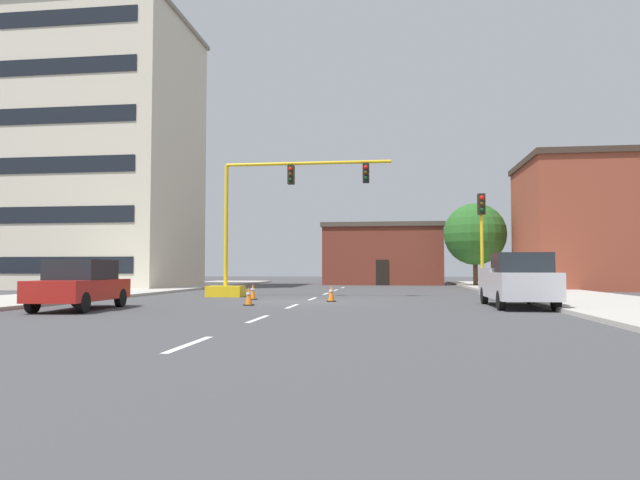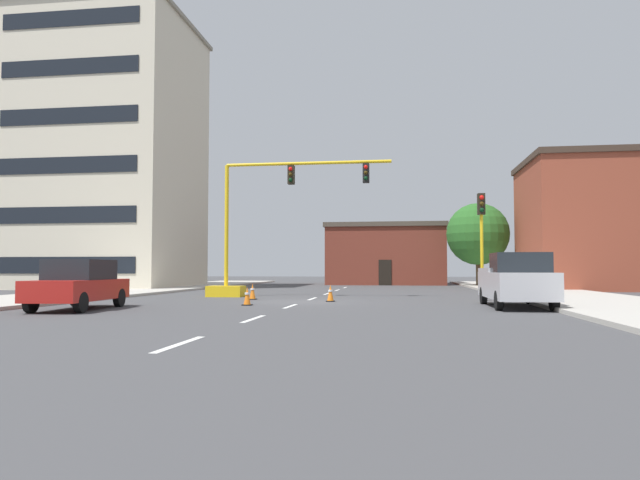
# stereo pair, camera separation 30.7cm
# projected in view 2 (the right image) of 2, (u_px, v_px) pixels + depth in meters

# --- Properties ---
(ground_plane) EXTENTS (160.00, 160.00, 0.00)m
(ground_plane) POSITION_uv_depth(u_px,v_px,m) (303.00, 302.00, 24.61)
(ground_plane) COLOR #424244
(sidewalk_left) EXTENTS (6.00, 56.00, 0.14)m
(sidewalk_left) POSITION_uv_depth(u_px,v_px,m) (125.00, 291.00, 34.21)
(sidewalk_left) COLOR #B2ADA3
(sidewalk_left) RESTS_ON ground_plane
(sidewalk_right) EXTENTS (6.00, 56.00, 0.14)m
(sidewalk_right) POSITION_uv_depth(u_px,v_px,m) (551.00, 294.00, 30.85)
(sidewalk_right) COLOR #B2ADA3
(sidewalk_right) RESTS_ON ground_plane
(lane_stripe_seg_0) EXTENTS (0.16, 2.40, 0.01)m
(lane_stripe_seg_0) POSITION_uv_depth(u_px,v_px,m) (180.00, 344.00, 10.77)
(lane_stripe_seg_0) COLOR silver
(lane_stripe_seg_0) RESTS_ON ground_plane
(lane_stripe_seg_1) EXTENTS (0.16, 2.40, 0.01)m
(lane_stripe_seg_1) POSITION_uv_depth(u_px,v_px,m) (254.00, 319.00, 16.21)
(lane_stripe_seg_1) COLOR silver
(lane_stripe_seg_1) RESTS_ON ground_plane
(lane_stripe_seg_2) EXTENTS (0.16, 2.40, 0.01)m
(lane_stripe_seg_2) POSITION_uv_depth(u_px,v_px,m) (290.00, 306.00, 21.65)
(lane_stripe_seg_2) COLOR silver
(lane_stripe_seg_2) RESTS_ON ground_plane
(lane_stripe_seg_3) EXTENTS (0.16, 2.40, 0.01)m
(lane_stripe_seg_3) POSITION_uv_depth(u_px,v_px,m) (312.00, 299.00, 27.09)
(lane_stripe_seg_3) COLOR silver
(lane_stripe_seg_3) RESTS_ON ground_plane
(lane_stripe_seg_4) EXTENTS (0.16, 2.40, 0.01)m
(lane_stripe_seg_4) POSITION_uv_depth(u_px,v_px,m) (327.00, 294.00, 32.53)
(lane_stripe_seg_4) COLOR silver
(lane_stripe_seg_4) RESTS_ON ground_plane
(lane_stripe_seg_5) EXTENTS (0.16, 2.40, 0.01)m
(lane_stripe_seg_5) POSITION_uv_depth(u_px,v_px,m) (337.00, 290.00, 37.97)
(lane_stripe_seg_5) COLOR silver
(lane_stripe_seg_5) RESTS_ON ground_plane
(lane_stripe_seg_6) EXTENTS (0.16, 2.40, 0.01)m
(lane_stripe_seg_6) POSITION_uv_depth(u_px,v_px,m) (345.00, 287.00, 43.41)
(lane_stripe_seg_6) COLOR silver
(lane_stripe_seg_6) RESTS_ON ground_plane
(building_tall_left) EXTENTS (12.42, 11.27, 20.22)m
(building_tall_left) POSITION_uv_depth(u_px,v_px,m) (109.00, 154.00, 43.40)
(building_tall_left) COLOR beige
(building_tall_left) RESTS_ON ground_plane
(building_brick_center) EXTENTS (10.75, 9.03, 5.49)m
(building_brick_center) POSITION_uv_depth(u_px,v_px,m) (386.00, 254.00, 53.40)
(building_brick_center) COLOR brown
(building_brick_center) RESTS_ON ground_plane
(building_row_right) EXTENTS (13.71, 9.01, 9.03)m
(building_row_right) POSITION_uv_depth(u_px,v_px,m) (629.00, 223.00, 38.93)
(building_row_right) COLOR brown
(building_row_right) RESTS_ON ground_plane
(traffic_signal_gantry) EXTENTS (9.32, 1.20, 6.83)m
(traffic_signal_gantry) POSITION_uv_depth(u_px,v_px,m) (249.00, 252.00, 29.06)
(traffic_signal_gantry) COLOR yellow
(traffic_signal_gantry) RESTS_ON ground_plane
(traffic_light_pole_right) EXTENTS (0.32, 0.47, 4.80)m
(traffic_light_pole_right) POSITION_uv_depth(u_px,v_px,m) (481.00, 222.00, 25.61)
(traffic_light_pole_right) COLOR yellow
(traffic_light_pole_right) RESTS_ON ground_plane
(tree_right_far) EXTENTS (4.84, 4.84, 6.56)m
(tree_right_far) POSITION_uv_depth(u_px,v_px,m) (478.00, 234.00, 44.70)
(tree_right_far) COLOR #4C3823
(tree_right_far) RESTS_ON ground_plane
(pickup_truck_silver) EXTENTS (2.03, 5.41, 1.99)m
(pickup_truck_silver) POSITION_uv_depth(u_px,v_px,m) (516.00, 281.00, 21.08)
(pickup_truck_silver) COLOR #BCBCC1
(pickup_truck_silver) RESTS_ON ground_plane
(sedan_red_near_left) EXTENTS (2.22, 4.64, 1.74)m
(sedan_red_near_left) POSITION_uv_depth(u_px,v_px,m) (79.00, 284.00, 19.97)
(sedan_red_near_left) COLOR #B21E19
(sedan_red_near_left) RESTS_ON ground_plane
(traffic_cone_roadside_a) EXTENTS (0.36, 0.36, 0.76)m
(traffic_cone_roadside_a) POSITION_uv_depth(u_px,v_px,m) (253.00, 292.00, 26.40)
(traffic_cone_roadside_a) COLOR black
(traffic_cone_roadside_a) RESTS_ON ground_plane
(traffic_cone_roadside_b) EXTENTS (0.36, 0.36, 0.74)m
(traffic_cone_roadside_b) POSITION_uv_depth(u_px,v_px,m) (330.00, 293.00, 24.76)
(traffic_cone_roadside_b) COLOR black
(traffic_cone_roadside_b) RESTS_ON ground_plane
(traffic_cone_roadside_c) EXTENTS (0.36, 0.36, 0.72)m
(traffic_cone_roadside_c) POSITION_uv_depth(u_px,v_px,m) (247.00, 296.00, 22.19)
(traffic_cone_roadside_c) COLOR black
(traffic_cone_roadside_c) RESTS_ON ground_plane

